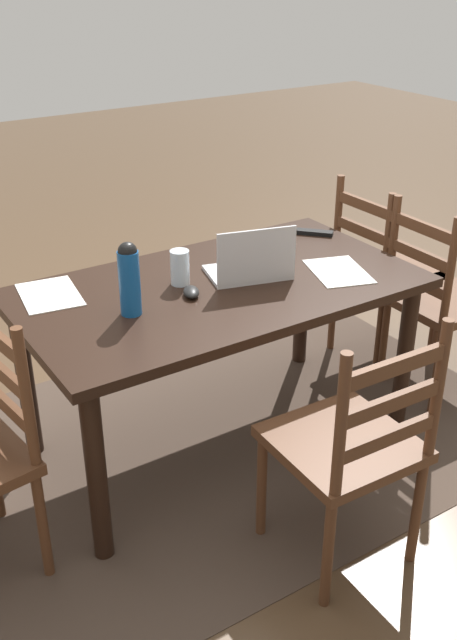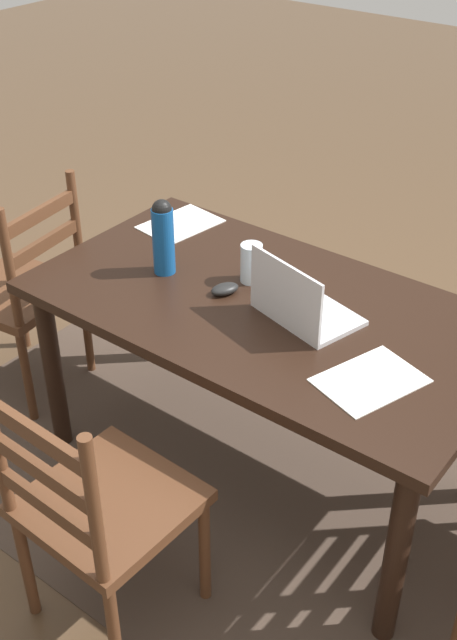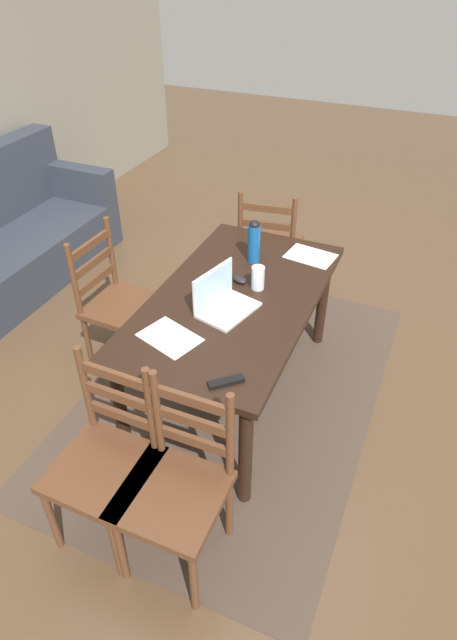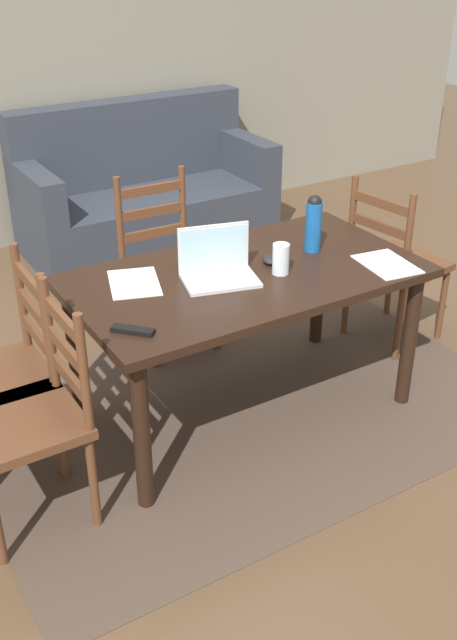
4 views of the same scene
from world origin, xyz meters
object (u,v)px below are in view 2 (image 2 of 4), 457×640
Objects in this scene: water_bottle at (163,235)px; computer_mouse at (225,289)px; drinking_glass at (251,263)px; dining_table at (265,327)px; laptop at (299,305)px; chair_right_far at (22,292)px; chair_far_head at (99,508)px.

computer_mouse is at bearing -177.30° from water_bottle.
drinking_glass reaches higher than computer_mouse.
dining_table is 5.76× the size of water_bottle.
water_bottle reaches higher than drinking_glass.
laptop is 0.55m from water_bottle.
drinking_glass is (-0.95, -0.26, 0.35)m from chair_right_far.
water_bottle is (0.54, 0.03, 0.08)m from laptop.
drinking_glass is at bearing -22.26° from laptop.
dining_table is at bearing 145.04° from drinking_glass.
computer_mouse is (0.14, -0.77, 0.30)m from chair_far_head.
computer_mouse is (-0.26, -0.01, -0.13)m from water_bottle.
chair_right_far is at bearing 10.29° from water_bottle.
laptop reaches higher than dining_table.
dining_table is at bearing -90.09° from chair_far_head.
chair_far_head is at bearing 89.91° from dining_table.
computer_mouse is (-0.93, -0.13, 0.30)m from chair_right_far.
computer_mouse is at bearing -171.77° from chair_right_far.
chair_far_head is 9.50× the size of computer_mouse.
chair_right_far and chair_far_head have the same top height.
water_bottle reaches higher than dining_table.
chair_far_head is at bearing 79.95° from laptop.
chair_right_far is 9.50× the size of computer_mouse.
laptop is at bearing 171.68° from dining_table.
chair_far_head is at bearing 149.39° from chair_right_far.
laptop reaches higher than computer_mouse.
chair_right_far is (1.08, 0.17, -0.18)m from dining_table.
drinking_glass reaches higher than dining_table.
drinking_glass is 0.13m from computer_mouse.
computer_mouse reaches higher than dining_table.
water_bottle is at bearing 6.47° from dining_table.
chair_far_head is (0.00, 0.81, -0.18)m from dining_table.
laptop is at bearing 157.74° from drinking_glass.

